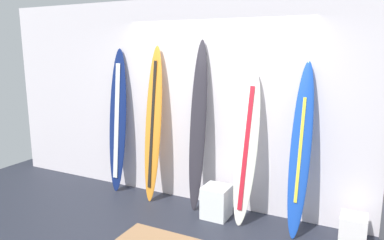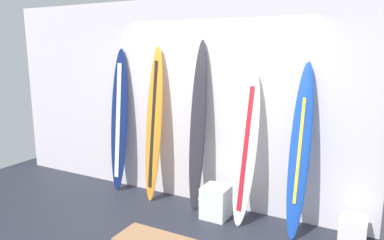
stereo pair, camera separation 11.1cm
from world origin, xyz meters
name	(u,v)px [view 1 (the left image)]	position (x,y,z in m)	size (l,w,h in m)	color
wall_back	(216,103)	(0.00, 1.30, 1.40)	(7.20, 0.20, 2.80)	silver
surfboard_navy	(118,122)	(-1.48, 1.04, 1.05)	(0.30, 0.28, 2.14)	navy
surfboard_sunset	(153,126)	(-0.82, 0.99, 1.07)	(0.26, 0.35, 2.18)	orange
surfboard_charcoal	(198,126)	(-0.14, 1.01, 1.12)	(0.24, 0.37, 2.25)	#2C2931
surfboard_ivory	(247,149)	(0.56, 0.94, 0.92)	(0.29, 0.48, 1.87)	white
surfboard_cobalt	(300,151)	(1.20, 0.92, 0.98)	(0.24, 0.50, 2.00)	#1A48B7
display_block_left	(353,229)	(1.81, 0.93, 0.16)	(0.28, 0.28, 0.32)	white
display_block_center	(216,202)	(0.21, 0.84, 0.21)	(0.33, 0.33, 0.41)	white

